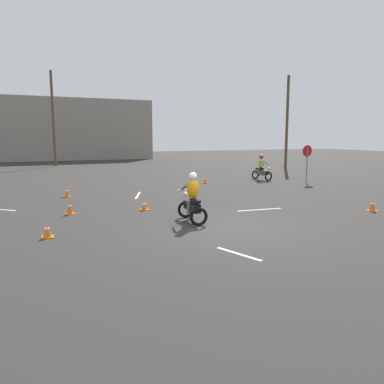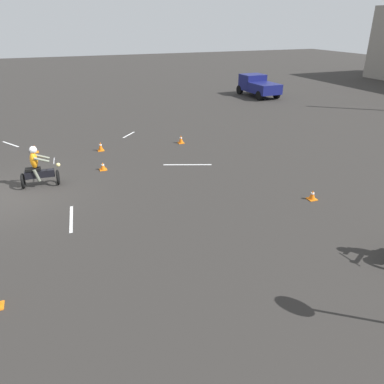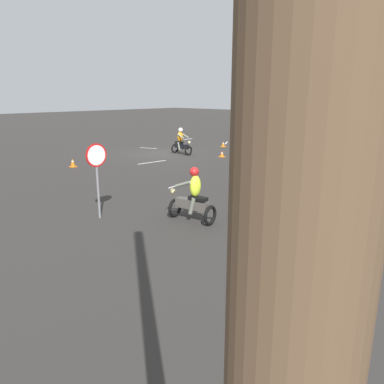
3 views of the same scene
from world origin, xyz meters
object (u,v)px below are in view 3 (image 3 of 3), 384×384
Objects in this scene: traffic_cone_mid_left at (252,149)px; traffic_cone_far_center at (265,190)px; motorcycle_rider_background at (193,198)px; traffic_cone_near_right at (223,144)px; traffic_cone_mid_center at (310,157)px; motorcycle_rider_foreground at (181,143)px; traffic_cone_near_left at (222,154)px; traffic_cone_far_right at (73,163)px; stop_sign at (97,166)px.

traffic_cone_far_center is at bearing 36.68° from traffic_cone_mid_left.
motorcycle_rider_background reaches higher than traffic_cone_near_right.
traffic_cone_mid_center is at bearing 3.60° from motorcycle_rider_background.
motorcycle_rider_foreground reaches higher than traffic_cone_near_left.
motorcycle_rider_foreground is 3.76× the size of traffic_cone_far_right.
stop_sign is at bearing 37.65° from motorcycle_rider_foreground.
traffic_cone_near_left is 0.75× the size of traffic_cone_mid_left.
motorcycle_rider_foreground is 4.55× the size of traffic_cone_far_center.
stop_sign is 14.17m from traffic_cone_mid_center.
traffic_cone_mid_center is (-2.44, 4.53, 0.05)m from traffic_cone_near_left.
motorcycle_rider_foreground is 7.08m from traffic_cone_far_right.
traffic_cone_near_right is 13.36m from traffic_cone_far_center.
stop_sign is 6.66× the size of traffic_cone_near_left.
motorcycle_rider_background is 4.40× the size of traffic_cone_near_right.
traffic_cone_mid_left reaches higher than traffic_cone_near_right.
traffic_cone_near_right is (-15.29, -7.25, -1.45)m from stop_sign.
motorcycle_rider_foreground is 3.62× the size of traffic_cone_mid_left.
stop_sign reaches higher than traffic_cone_near_right.
traffic_cone_far_right is (7.86, -3.71, 0.05)m from traffic_cone_near_left.
traffic_cone_far_right is (11.49, -0.94, 0.03)m from traffic_cone_near_right.
motorcycle_rider_foreground reaches higher than traffic_cone_mid_center.
motorcycle_rider_foreground is at bearing -117.97° from traffic_cone_far_center.
motorcycle_rider_background is 14.21m from traffic_cone_mid_left.
stop_sign is at bearing 16.13° from traffic_cone_mid_left.
traffic_cone_mid_left is at bearing 73.65° from traffic_cone_near_right.
traffic_cone_near_left is (-11.66, -4.48, -1.47)m from stop_sign.
motorcycle_rider_background is at bearing 1.43° from traffic_cone_far_center.
traffic_cone_far_center is (4.93, 9.28, -0.55)m from motorcycle_rider_foreground.
traffic_cone_mid_center is (-3.32, 7.12, -0.51)m from motorcycle_rider_foreground.
traffic_cone_mid_left is 1.26× the size of traffic_cone_far_center.
traffic_cone_near_left is 0.78× the size of traffic_cone_far_right.
traffic_cone_near_left is at bearing 154.76° from traffic_cone_far_right.
traffic_cone_far_right is at bearing 72.08° from motorcycle_rider_background.
motorcycle_rider_background is 3.62× the size of traffic_cone_mid_left.
traffic_cone_mid_left is (-3.60, 2.92, -0.50)m from motorcycle_rider_foreground.
motorcycle_rider_foreground is 2.80m from traffic_cone_near_left.
traffic_cone_mid_left is at bearing 145.28° from motorcycle_rider_foreground.
motorcycle_rider_background reaches higher than traffic_cone_near_left.
traffic_cone_far_right reaches higher than traffic_cone_far_center.
traffic_cone_mid_center is at bearing 141.36° from traffic_cone_far_right.
traffic_cone_near_left is 2.74m from traffic_cone_mid_left.
motorcycle_rider_foreground is at bearing -64.98° from traffic_cone_mid_center.
stop_sign reaches higher than traffic_cone_far_center.
motorcycle_rider_foreground reaches higher than traffic_cone_far_right.
motorcycle_rider_foreground reaches higher than traffic_cone_near_right.
traffic_cone_near_left is at bearing 113.23° from motorcycle_rider_foreground.
stop_sign is 16.98m from traffic_cone_near_right.
stop_sign is (1.72, -2.30, 0.91)m from motorcycle_rider_background.
traffic_cone_far_right is at bearing -20.87° from traffic_cone_mid_left.
motorcycle_rider_foreground is 4.40× the size of traffic_cone_near_right.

